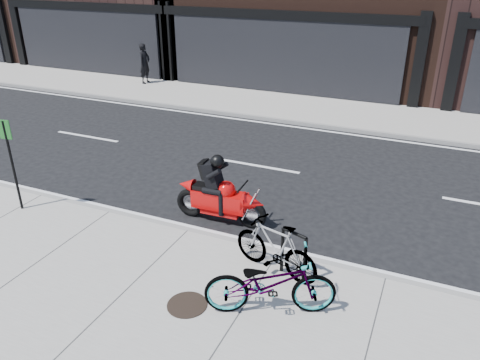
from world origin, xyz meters
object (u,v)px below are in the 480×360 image
at_px(bicycle_front, 270,283).
at_px(pedestrian, 145,63).
at_px(manhole_cover, 187,305).
at_px(motorcycle, 224,196).
at_px(bike_rack, 294,251).
at_px(bicycle_rear, 276,247).
at_px(sign_post, 11,157).

bearing_deg(bicycle_front, pedestrian, 16.97).
relative_size(bicycle_front, manhole_cover, 3.13).
bearing_deg(motorcycle, bike_rack, -37.93).
bearing_deg(motorcycle, bicycle_front, -53.74).
bearing_deg(motorcycle, manhole_cover, -78.99).
bearing_deg(bike_rack, motorcycle, 144.56).
distance_m(bike_rack, bicycle_rear, 0.33).
bearing_deg(sign_post, bicycle_rear, -8.70).
xyz_separation_m(bike_rack, bicycle_rear, (-0.33, -0.00, -0.02)).
height_order(pedestrian, manhole_cover, pedestrian).
relative_size(manhole_cover, sign_post, 0.32).
xyz_separation_m(bike_rack, bicycle_front, (-0.06, -1.01, 0.00)).
relative_size(bicycle_rear, sign_post, 0.82).
bearing_deg(bicycle_rear, motorcycle, -115.22).
xyz_separation_m(pedestrian, sign_post, (4.23, -11.21, 0.37)).
xyz_separation_m(bicycle_rear, motorcycle, (-1.68, 1.43, -0.01)).
xyz_separation_m(motorcycle, sign_post, (-4.36, -1.49, 0.74)).
bearing_deg(bike_rack, sign_post, -179.52).
relative_size(motorcycle, manhole_cover, 3.20).
relative_size(motorcycle, sign_post, 1.01).
bearing_deg(sign_post, bike_rack, -8.72).
bearing_deg(pedestrian, bicycle_front, -138.10).
bearing_deg(sign_post, manhole_cover, -24.40).
height_order(motorcycle, sign_post, sign_post).
distance_m(bicycle_front, sign_post, 6.42).
xyz_separation_m(bike_rack, sign_post, (-6.37, -0.05, 0.70)).
xyz_separation_m(motorcycle, pedestrian, (-8.58, 9.73, 0.37)).
bearing_deg(bike_rack, bicycle_rear, -180.00).
relative_size(bike_rack, pedestrian, 0.52).
distance_m(bicycle_front, motorcycle, 3.13).
distance_m(bicycle_front, bicycle_rear, 1.04).
height_order(pedestrian, sign_post, sign_post).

